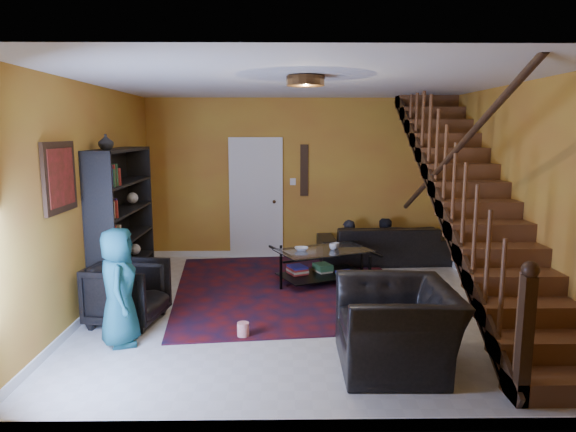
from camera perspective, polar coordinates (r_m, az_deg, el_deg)
name	(u,v)px	position (r m, az deg, el deg)	size (l,w,h in m)	color
floor	(301,307)	(6.66, 1.50, -10.12)	(5.50, 5.50, 0.00)	beige
room	(211,275)	(7.98, -8.54, -6.53)	(5.50, 5.50, 5.50)	gold
staircase	(473,199)	(6.76, 19.85, 1.82)	(0.95, 5.02, 3.18)	brown
bookshelf	(123,225)	(7.31, -17.86, -0.99)	(0.35, 1.80, 2.00)	black
door	(256,200)	(9.09, -3.56, 1.78)	(0.82, 0.05, 2.05)	silver
framed_picture	(60,177)	(5.87, -24.05, 3.96)	(0.04, 0.74, 0.74)	maroon
wall_hanging	(304,170)	(9.04, 1.82, 5.10)	(0.14, 0.03, 0.90)	black
ceiling_fixture	(306,81)	(5.50, 1.96, 14.77)	(0.40, 0.40, 0.10)	#3F2814
rug	(290,287)	(7.43, 0.25, -7.94)	(3.20, 3.66, 0.02)	#4F0E0F
sofa	(384,244)	(8.95, 10.58, -3.04)	(2.21, 0.86, 0.65)	black
armchair_left	(128,292)	(6.34, -17.34, -8.10)	(0.78, 0.80, 0.73)	black
armchair_right	(396,326)	(5.10, 11.95, -11.88)	(1.20, 1.05, 0.78)	black
person_adult_a	(348,253)	(8.94, 6.69, -4.14)	(0.43, 0.28, 1.19)	black
person_adult_b	(383,253)	(9.04, 10.48, -4.03)	(0.59, 0.46, 1.21)	black
person_child	(119,287)	(5.67, -18.30, -7.47)	(0.61, 0.40, 1.25)	#174A5A
coffee_table	(323,264)	(7.62, 3.95, -5.31)	(1.51, 1.24, 0.50)	black
cup_a	(333,247)	(7.60, 5.06, -3.40)	(0.12, 0.12, 0.09)	#999999
cup_b	(336,246)	(7.68, 5.39, -3.29)	(0.09, 0.09, 0.09)	#999999
bowl	(301,249)	(7.51, 1.50, -3.68)	(0.20, 0.20, 0.05)	#999999
vase	(106,142)	(6.73, -19.59, 7.76)	(0.18, 0.18, 0.19)	#999999
popcorn_bucket	(243,329)	(5.74, -5.01, -12.43)	(0.13, 0.13, 0.15)	red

